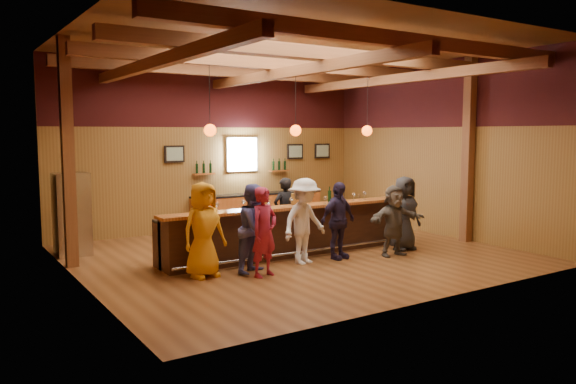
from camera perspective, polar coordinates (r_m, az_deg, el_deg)
name	(u,v)px	position (r m, az deg, el deg)	size (l,w,h in m)	color
room	(294,106)	(12.13, 0.63, 8.69)	(9.04, 9.00, 4.52)	brown
bar_counter	(292,230)	(12.38, 0.44, -3.87)	(6.30, 1.07, 1.11)	black
back_bar_cabinet	(258,210)	(16.01, -3.02, -1.79)	(4.00, 0.52, 0.95)	#9A4A1C
window	(242,154)	(15.88, -4.72, 3.83)	(0.95, 0.09, 0.95)	silver
framed_pictures	(268,152)	(16.29, -2.01, 4.08)	(5.35, 0.05, 0.45)	black
wine_shelves	(243,170)	(15.84, -4.59, 2.27)	(3.00, 0.18, 0.30)	#9A4A1C
pendant_lights	(296,130)	(12.07, 0.78, 6.30)	(4.24, 0.24, 1.37)	black
stainless_fridge	(72,214)	(13.03, -21.12, -2.10)	(0.70, 0.70, 1.80)	silver
customer_orange	(204,230)	(10.42, -8.57, -3.81)	(0.86, 0.56, 1.76)	orange
customer_redvest	(264,232)	(10.37, -2.43, -4.07)	(0.61, 0.40, 1.66)	maroon
customer_denim	(255,228)	(10.67, -3.37, -3.71)	(0.82, 0.64, 1.69)	#494D93
customer_white	(304,221)	(11.33, 1.69, -3.00)	(1.13, 0.65, 1.74)	silver
customer_navy	(338,221)	(11.84, 5.10, -2.91)	(0.96, 0.40, 1.63)	#241C39
customer_brown	(394,221)	(12.32, 10.71, -2.87)	(1.42, 0.45, 1.53)	#504940
customer_dark	(404,213)	(13.01, 11.73, -2.11)	(0.82, 0.53, 1.67)	#27272A
bartender	(284,212)	(13.16, -0.39, -2.04)	(0.59, 0.39, 1.61)	black
ice_bucket	(296,199)	(12.10, 0.82, -0.72)	(0.22, 0.22, 0.24)	brown
bottle_a	(330,196)	(12.55, 4.24, -0.41)	(0.08, 0.08, 0.35)	black
bottle_b	(337,196)	(12.72, 4.97, -0.37)	(0.07, 0.07, 0.33)	black
glass_a	(196,208)	(10.80, -9.33, -1.62)	(0.07, 0.07, 0.16)	silver
glass_b	(217,205)	(11.02, -7.22, -1.35)	(0.08, 0.08, 0.19)	silver
glass_c	(244,203)	(11.33, -4.53, -1.07)	(0.09, 0.09, 0.20)	silver
glass_d	(268,202)	(11.45, -2.00, -1.07)	(0.08, 0.08, 0.18)	silver
glass_e	(291,200)	(11.98, 0.31, -0.77)	(0.08, 0.08, 0.17)	silver
glass_f	(325,198)	(12.26, 3.81, -0.66)	(0.07, 0.07, 0.16)	silver
glass_g	(354,195)	(12.85, 6.70, -0.30)	(0.08, 0.08, 0.19)	silver
glass_h	(364,194)	(13.17, 7.76, -0.16)	(0.08, 0.08, 0.19)	silver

